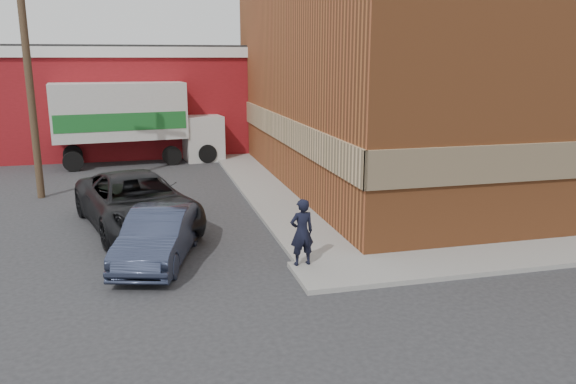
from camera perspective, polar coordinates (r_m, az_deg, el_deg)
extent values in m
plane|color=#28282B|center=(13.97, 1.91, -7.39)|extent=(90.00, 90.00, 0.00)
cube|color=brown|center=(24.74, 15.50, 11.89)|extent=(14.00, 18.00, 9.00)
cube|color=tan|center=(22.30, -0.91, 6.57)|extent=(0.08, 18.16, 1.00)
cube|color=gray|center=(22.50, -3.02, 0.82)|extent=(1.80, 18.00, 0.12)
cube|color=maroon|center=(32.71, -18.56, 8.43)|extent=(16.00, 8.00, 5.00)
cube|color=silver|center=(32.62, -18.93, 13.24)|extent=(16.30, 8.30, 0.50)
cube|color=black|center=(32.62, -18.97, 13.77)|extent=(16.00, 8.00, 0.10)
cylinder|color=#483424|center=(21.87, -24.87, 11.00)|extent=(0.26, 0.26, 9.00)
imported|color=black|center=(13.38, 1.42, -4.10)|extent=(0.64, 0.46, 1.63)
imported|color=#2D344B|center=(14.34, -13.03, -4.38)|extent=(2.46, 4.27, 1.33)
imported|color=black|center=(17.24, -15.14, -0.97)|extent=(4.16, 6.38, 1.63)
cube|color=beige|center=(27.77, -16.79, 7.90)|extent=(6.25, 3.07, 2.61)
cube|color=#1A6326|center=(26.61, -16.53, 6.83)|extent=(5.78, 0.68, 0.80)
cube|color=beige|center=(28.48, -8.71, 5.49)|extent=(2.04, 2.40, 2.20)
cylinder|color=black|center=(26.97, -20.99, 2.91)|extent=(0.93, 0.40, 0.90)
cylinder|color=black|center=(28.95, -21.02, 3.57)|extent=(0.93, 0.40, 0.90)
cylinder|color=black|center=(27.30, -11.71, 3.64)|extent=(0.93, 0.40, 0.90)
cylinder|color=black|center=(29.26, -12.35, 4.25)|extent=(0.93, 0.40, 0.90)
cylinder|color=black|center=(27.61, -8.21, 3.89)|extent=(0.93, 0.40, 0.90)
cylinder|color=black|center=(29.55, -9.08, 4.48)|extent=(0.93, 0.40, 0.90)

